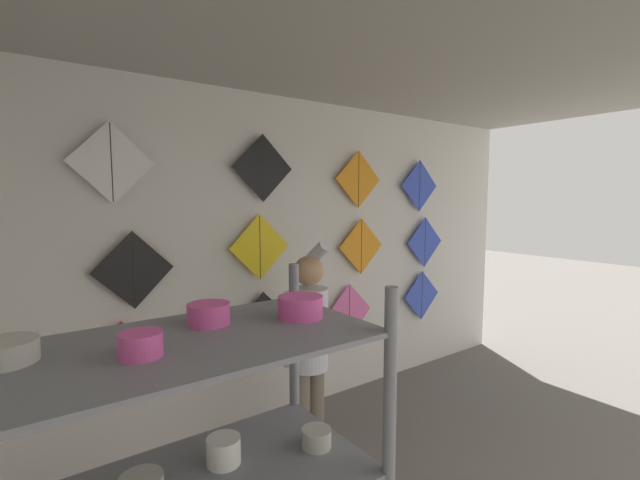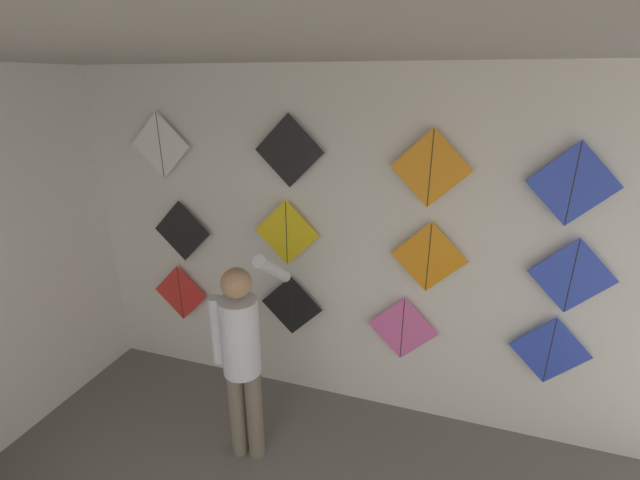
% 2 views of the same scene
% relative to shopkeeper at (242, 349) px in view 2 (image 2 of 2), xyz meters
% --- Properties ---
extents(back_panel, '(5.58, 0.06, 2.80)m').
position_rel_shopkeeper_xyz_m(back_panel, '(0.57, 0.86, 0.47)').
color(back_panel, silver).
rests_on(back_panel, ground).
extents(ceiling_slab, '(5.58, 4.79, 0.04)m').
position_rel_shopkeeper_xyz_m(ceiling_slab, '(0.57, -1.17, 1.89)').
color(ceiling_slab, '#A8A399').
extents(shopkeeper, '(0.42, 0.59, 1.65)m').
position_rel_shopkeeper_xyz_m(shopkeeper, '(0.00, 0.00, 0.00)').
color(shopkeeper, '#726656').
rests_on(shopkeeper, ground).
extents(kite_0, '(0.55, 0.01, 0.55)m').
position_rel_shopkeeper_xyz_m(kite_0, '(-1.05, 0.77, -0.12)').
color(kite_0, red).
extents(kite_1, '(0.55, 0.01, 0.55)m').
position_rel_shopkeeper_xyz_m(kite_1, '(0.07, 0.77, -0.06)').
color(kite_1, black).
extents(kite_2, '(0.55, 0.01, 0.55)m').
position_rel_shopkeeper_xyz_m(kite_2, '(1.01, 0.77, -0.10)').
color(kite_2, pink).
extents(kite_3, '(0.55, 0.01, 0.55)m').
position_rel_shopkeeper_xyz_m(kite_3, '(2.07, 0.77, -0.08)').
color(kite_3, blue).
extents(kite_4, '(0.55, 0.01, 0.55)m').
position_rel_shopkeeper_xyz_m(kite_4, '(-0.95, 0.77, 0.51)').
color(kite_4, black).
extents(kite_5, '(0.55, 0.01, 0.55)m').
position_rel_shopkeeper_xyz_m(kite_5, '(0.04, 0.77, 0.60)').
color(kite_5, yellow).
extents(kite_6, '(0.55, 0.01, 0.55)m').
position_rel_shopkeeper_xyz_m(kite_6, '(1.16, 0.77, 0.53)').
color(kite_6, orange).
extents(kite_7, '(0.55, 0.01, 0.55)m').
position_rel_shopkeeper_xyz_m(kite_7, '(2.10, 0.77, 0.52)').
color(kite_7, blue).
extents(kite_8, '(0.55, 0.01, 0.55)m').
position_rel_shopkeeper_xyz_m(kite_8, '(-1.06, 0.77, 1.25)').
color(kite_8, white).
extents(kite_9, '(0.55, 0.01, 0.55)m').
position_rel_shopkeeper_xyz_m(kite_9, '(0.08, 0.77, 1.25)').
color(kite_9, black).
extents(kite_10, '(0.55, 0.01, 0.55)m').
position_rel_shopkeeper_xyz_m(kite_10, '(1.12, 0.77, 1.19)').
color(kite_10, orange).
extents(kite_11, '(0.55, 0.01, 0.55)m').
position_rel_shopkeeper_xyz_m(kite_11, '(1.99, 0.77, 1.14)').
color(kite_11, blue).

